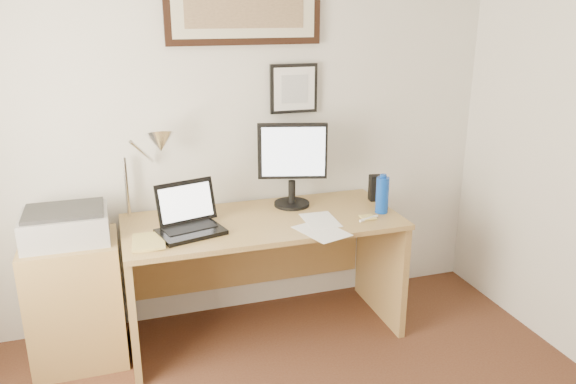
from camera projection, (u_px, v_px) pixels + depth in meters
name	position (u px, v px, depth m)	size (l,w,h in m)	color
wall_back	(222.00, 124.00, 3.40)	(3.50, 0.02, 2.50)	silver
side_cabinet	(76.00, 302.00, 3.12)	(0.50, 0.40, 0.73)	olive
water_bottle	(382.00, 195.00, 3.35)	(0.08, 0.08, 0.22)	#0D40B3
bottle_cap	(383.00, 176.00, 3.31)	(0.04, 0.04, 0.02)	#0D40B3
speaker	(375.00, 188.00, 3.57)	(0.07, 0.06, 0.16)	black
paper_sheet_a	(322.00, 231.00, 3.09)	(0.21, 0.30, 0.00)	white
paper_sheet_b	(320.00, 220.00, 3.25)	(0.19, 0.26, 0.00)	white
sticky_pad	(368.00, 217.00, 3.28)	(0.08, 0.08, 0.01)	#D8C066
marker_pen	(369.00, 218.00, 3.26)	(0.02, 0.02, 0.14)	white
book	(132.00, 243.00, 2.91)	(0.17, 0.23, 0.02)	tan
desk	(260.00, 251.00, 3.42)	(1.60, 0.70, 0.75)	olive
laptop	(189.00, 221.00, 3.08)	(0.39, 0.37, 0.26)	black
lcd_monitor	(292.00, 161.00, 3.40)	(0.41, 0.22, 0.52)	black
printer	(66.00, 225.00, 3.00)	(0.44, 0.34, 0.18)	#A2A2A4
desk_lamp	(157.00, 146.00, 3.13)	(0.29, 0.27, 0.53)	silver
picture_large	(244.00, 3.00, 3.20)	(0.92, 0.04, 0.47)	black
picture_small	(294.00, 89.00, 3.44)	(0.30, 0.03, 0.30)	black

